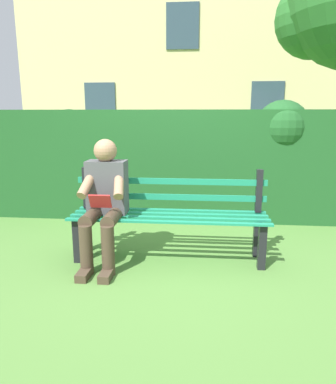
% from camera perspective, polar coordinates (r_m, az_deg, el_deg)
% --- Properties ---
extents(ground, '(60.00, 60.00, 0.00)m').
position_cam_1_polar(ground, '(3.59, 0.15, -10.76)').
color(ground, '#517F38').
extents(park_bench, '(1.92, 0.46, 0.89)m').
position_cam_1_polar(park_bench, '(3.49, 0.24, -3.76)').
color(park_bench, black).
rests_on(park_bench, ground).
extents(person_seated, '(0.44, 0.73, 1.19)m').
position_cam_1_polar(person_seated, '(3.40, -10.28, -1.05)').
color(person_seated, '#4C4C51').
rests_on(person_seated, ground).
extents(hedge_backdrop, '(5.32, 0.85, 1.60)m').
position_cam_1_polar(hedge_backdrop, '(4.96, -0.66, 5.12)').
color(hedge_backdrop, '#1E5123').
rests_on(hedge_backdrop, ground).
extents(building_facade, '(9.55, 2.87, 6.07)m').
position_cam_1_polar(building_facade, '(11.91, 2.72, 20.34)').
color(building_facade, beige).
rests_on(building_facade, ground).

